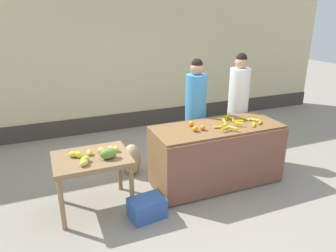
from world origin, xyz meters
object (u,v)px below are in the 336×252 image
object	(u,v)px
vendor_woman_blue_shirt	(195,114)
vendor_woman_white_shirt	(238,108)
produce_sack	(132,159)
produce_crate	(147,208)

from	to	relation	value
vendor_woman_blue_shirt	vendor_woman_white_shirt	xyz separation A→B (m)	(0.79, -0.04, 0.03)
vendor_woman_white_shirt	produce_sack	bearing A→B (deg)	175.84
vendor_woman_white_shirt	produce_crate	size ratio (longest dim) A/B	4.25
vendor_woman_white_shirt	produce_sack	xyz separation A→B (m)	(-1.87, 0.14, -0.69)
produce_crate	produce_sack	xyz separation A→B (m)	(0.15, 1.20, 0.12)
produce_crate	vendor_woman_blue_shirt	bearing A→B (deg)	41.74
vendor_woman_blue_shirt	produce_crate	bearing A→B (deg)	-138.26
produce_crate	produce_sack	bearing A→B (deg)	82.87
vendor_woman_blue_shirt	produce_sack	world-z (taller)	vendor_woman_blue_shirt
vendor_woman_blue_shirt	vendor_woman_white_shirt	size ratio (longest dim) A/B	0.97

